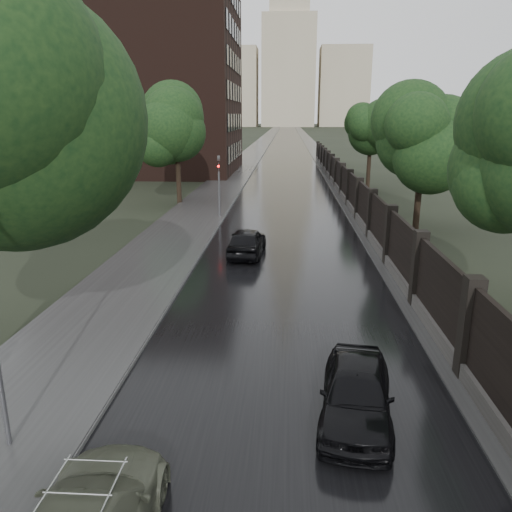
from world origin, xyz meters
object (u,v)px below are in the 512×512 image
Objects in this scene: tree_right_b at (423,143)px; traffic_light at (219,181)px; tree_left_far at (177,133)px; car_right_near at (356,393)px; tree_right_c at (371,133)px; hatchback_left at (247,242)px.

tree_right_b is 1.75× the size of traffic_light.
tree_left_far is 29.00m from car_right_near.
car_right_near is (-5.90, -36.98, -4.30)m from tree_right_c.
tree_left_far reaches higher than tree_right_c.
traffic_light reaches higher than car_right_near.
hatchback_left is at bearing -65.97° from tree_left_far.
tree_right_b is 11.81m from hatchback_left.
tree_right_c is 1.75× the size of traffic_light.
tree_right_c is 1.78× the size of hatchback_left.
tree_left_far is 1.05× the size of tree_right_c.
tree_left_far is at bearing 117.52° from car_right_near.
tree_right_b reaches higher than car_right_near.
tree_right_c is at bearing 32.83° from tree_left_far.
hatchback_left is at bearing 112.55° from car_right_near.
tree_right_c is at bearing 90.00° from tree_right_b.
traffic_light reaches higher than hatchback_left.
tree_right_c is (0.00, 18.00, 0.00)m from tree_right_b.
traffic_light is (3.70, -5.01, -2.84)m from tree_left_far.
tree_right_c reaches higher than car_right_near.
tree_left_far reaches higher than car_right_near.
traffic_light is at bearing -128.18° from tree_right_c.
tree_right_c is at bearing 88.87° from car_right_near.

